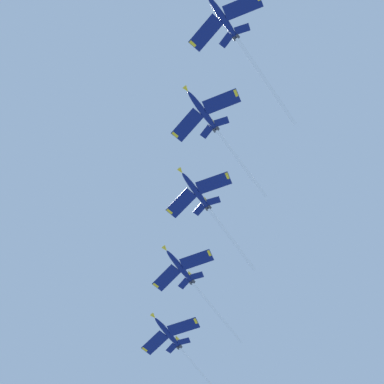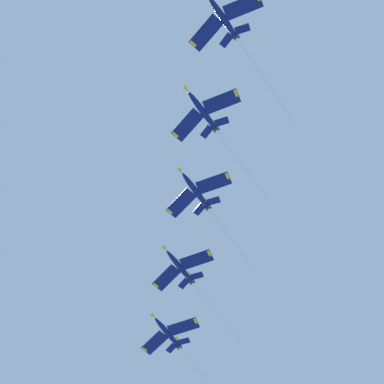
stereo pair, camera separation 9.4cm
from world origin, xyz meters
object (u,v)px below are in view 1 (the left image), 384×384
jet_second (215,127)px  jet_fourth (190,279)px  jet_fifth (175,341)px  jet_lead (239,42)px  jet_third (207,206)px

jet_second → jet_fourth: (31.28, -32.74, -4.74)m
jet_fourth → jet_fifth: size_ratio=1.07×
jet_lead → jet_fifth: size_ratio=1.11×
jet_lead → jet_third: bearing=-44.6°
jet_third → jet_fifth: bearing=-42.3°
jet_second → jet_third: bearing=-49.9°
jet_lead → jet_second: bearing=-39.0°
jet_second → jet_fifth: 66.90m
jet_lead → jet_fifth: (63.84, -60.47, -11.04)m
jet_second → jet_fourth: jet_second is taller
jet_lead → jet_second: 21.82m
jet_second → jet_fifth: (47.09, -46.89, -7.74)m
jet_second → jet_third: size_ratio=1.00×
jet_third → jet_second: bearing=130.1°
jet_fourth → jet_fifth: jet_fourth is taller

